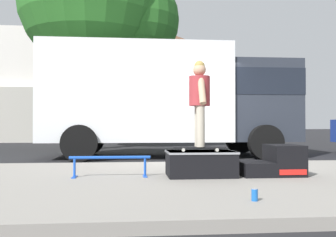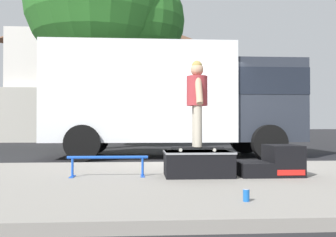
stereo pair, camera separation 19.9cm
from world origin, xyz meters
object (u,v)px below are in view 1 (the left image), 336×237
(grind_rail, at_px, (110,162))
(skateboard, at_px, (200,147))
(box_truck, at_px, (171,96))
(skater_kid, at_px, (200,96))
(skate_box, at_px, (200,163))
(soda_can, at_px, (255,195))
(kicker_ramp, at_px, (275,163))
(street_tree_main, at_px, (101,6))

(grind_rail, relative_size, skateboard, 1.52)
(box_truck, bearing_deg, skateboard, -91.05)
(skater_kid, bearing_deg, grind_rail, 175.89)
(skate_box, bearing_deg, skater_kid, -114.70)
(skate_box, height_order, skateboard, skateboard)
(skater_kid, xyz_separation_m, soda_can, (0.23, -1.90, -1.15))
(skate_box, xyz_separation_m, skater_kid, (-0.02, -0.05, 1.01))
(skateboard, relative_size, skater_kid, 0.61)
(skater_kid, distance_m, box_truck, 5.08)
(skater_kid, bearing_deg, soda_can, -83.24)
(kicker_ramp, bearing_deg, street_tree_main, 110.38)
(skate_box, height_order, skater_kid, skater_kid)
(grind_rail, bearing_deg, street_tree_main, 95.12)
(skater_kid, bearing_deg, skate_box, 65.30)
(kicker_ramp, distance_m, grind_rail, 2.53)
(kicker_ramp, height_order, soda_can, kicker_ramp)
(soda_can, bearing_deg, skate_box, 95.95)
(skateboard, relative_size, box_truck, 0.11)
(box_truck, distance_m, street_tree_main, 5.83)
(skateboard, bearing_deg, grind_rail, 175.89)
(skater_kid, bearing_deg, street_tree_main, 103.35)
(skateboard, bearing_deg, skater_kid, 63.43)
(kicker_ramp, height_order, street_tree_main, street_tree_main)
(skate_box, height_order, kicker_ramp, kicker_ramp)
(soda_can, relative_size, street_tree_main, 0.02)
(street_tree_main, bearing_deg, kicker_ramp, -69.62)
(grind_rail, distance_m, skater_kid, 1.66)
(kicker_ramp, relative_size, skateboard, 1.18)
(kicker_ramp, xyz_separation_m, skateboard, (-1.19, -0.05, 0.24))
(skater_kid, xyz_separation_m, street_tree_main, (-2.13, 8.99, 4.06))
(skateboard, bearing_deg, soda_can, -83.24)
(skater_kid, distance_m, soda_can, 2.23)
(skate_box, xyz_separation_m, box_truck, (0.07, 5.02, 1.38))
(skate_box, xyz_separation_m, skateboard, (-0.02, -0.05, 0.23))
(skater_kid, xyz_separation_m, box_truck, (0.09, 5.07, 0.37))
(kicker_ramp, xyz_separation_m, box_truck, (-1.10, 5.02, 1.39))
(kicker_ramp, height_order, skater_kid, skater_kid)
(skater_kid, distance_m, street_tree_main, 10.09)
(skater_kid, height_order, street_tree_main, street_tree_main)
(soda_can, bearing_deg, skater_kid, 96.76)
(grind_rail, distance_m, street_tree_main, 10.25)
(skater_kid, bearing_deg, kicker_ramp, 2.32)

